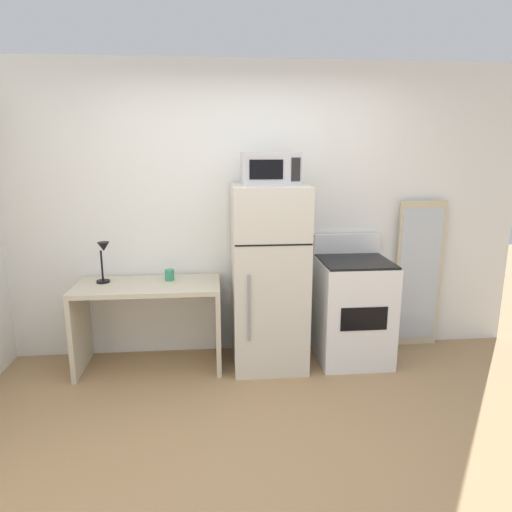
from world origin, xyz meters
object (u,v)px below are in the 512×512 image
at_px(desk, 149,309).
at_px(oven_range, 353,310).
at_px(leaning_mirror, 418,275).
at_px(desk_lamp, 103,255).
at_px(refrigerator, 269,277).
at_px(coffee_mug, 170,275).
at_px(microwave, 270,169).

distance_m(desk, oven_range, 1.79).
distance_m(oven_range, leaning_mirror, 0.78).
bearing_deg(desk_lamp, desk, -9.72).
bearing_deg(leaning_mirror, refrigerator, -169.62).
height_order(coffee_mug, leaning_mirror, leaning_mirror).
height_order(oven_range, leaning_mirror, leaning_mirror).
height_order(desk, oven_range, oven_range).
height_order(desk, desk_lamp, desk_lamp).
height_order(desk_lamp, microwave, microwave).
relative_size(desk, oven_range, 1.11).
xyz_separation_m(desk, leaning_mirror, (2.48, 0.24, 0.17)).
relative_size(microwave, oven_range, 0.42).
bearing_deg(microwave, oven_range, 2.46).
bearing_deg(desk_lamp, refrigerator, -3.74).
height_order(desk, coffee_mug, coffee_mug).
relative_size(coffee_mug, microwave, 0.21).
bearing_deg(leaning_mirror, oven_range, -159.97).
xyz_separation_m(desk, coffee_mug, (0.18, 0.09, 0.27)).
xyz_separation_m(refrigerator, oven_range, (0.76, 0.01, -0.32)).
bearing_deg(desk, refrigerator, -1.62).
distance_m(desk_lamp, oven_range, 2.21).
bearing_deg(refrigerator, leaning_mirror, 10.38).
relative_size(desk, coffee_mug, 12.80).
distance_m(microwave, leaning_mirror, 1.79).
xyz_separation_m(coffee_mug, oven_range, (1.61, -0.11, -0.33)).
bearing_deg(desk_lamp, coffee_mug, 3.02).
xyz_separation_m(refrigerator, microwave, (0.00, -0.02, 0.92)).
distance_m(refrigerator, microwave, 0.92).
distance_m(desk, refrigerator, 1.06).
bearing_deg(oven_range, desk_lamp, 177.88).
relative_size(coffee_mug, oven_range, 0.09).
height_order(refrigerator, leaning_mirror, refrigerator).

